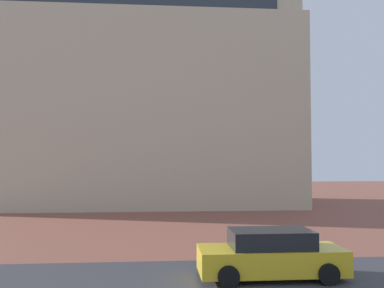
# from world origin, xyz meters

# --- Properties ---
(ground_plane) EXTENTS (120.00, 120.00, 0.00)m
(ground_plane) POSITION_xyz_m (0.00, 10.00, 0.00)
(ground_plane) COLOR brown
(landmark_building) EXTENTS (27.57, 11.05, 35.53)m
(landmark_building) POSITION_xyz_m (-3.21, 31.92, 9.88)
(landmark_building) COLOR beige
(landmark_building) RESTS_ON ground_plane
(car_yellow) EXTENTS (4.54, 1.93, 1.51)m
(car_yellow) POSITION_xyz_m (2.33, 9.42, 0.72)
(car_yellow) COLOR gold
(car_yellow) RESTS_ON ground_plane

